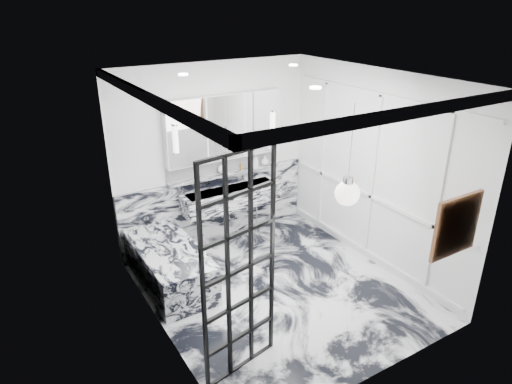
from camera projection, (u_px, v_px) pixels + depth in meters
floor at (277, 289)px, 6.15m from camera, size 3.60×3.60×0.00m
ceiling at (282, 78)px, 5.06m from camera, size 3.60×3.60×0.00m
wall_back at (214, 154)px, 7.02m from camera, size 3.60×0.00×3.60m
wall_front at (389, 259)px, 4.19m from camera, size 3.60×0.00×3.60m
wall_left at (155, 224)px, 4.84m from camera, size 0.00×3.60×3.60m
wall_right at (374, 170)px, 6.37m from camera, size 0.00×3.60×3.60m
marble_clad_back at (217, 206)px, 7.34m from camera, size 3.18×0.05×1.05m
marble_clad_left at (156, 229)px, 4.87m from camera, size 0.02×3.56×2.68m
panel_molding at (373, 177)px, 6.40m from camera, size 0.03×3.40×2.30m
soap_bottle_a at (256, 161)px, 7.36m from camera, size 0.08×0.08×0.21m
soap_bottle_b at (255, 162)px, 7.36m from camera, size 0.08×0.08×0.17m
soap_bottle_c at (265, 160)px, 7.45m from camera, size 0.13×0.13×0.16m
face_pot at (222, 169)px, 7.08m from camera, size 0.14×0.14×0.14m
amber_bottle at (241, 167)px, 7.25m from camera, size 0.04×0.04×0.10m
flower_vase at (201, 264)px, 5.58m from camera, size 0.08×0.08×0.12m
crittall_door at (240, 270)px, 4.40m from camera, size 0.87×0.21×2.39m
artwork at (457, 226)px, 4.68m from camera, size 0.57×0.05×0.57m
pendant_light at (347, 193)px, 4.39m from camera, size 0.24×0.24×0.24m
trough_sink at (231, 197)px, 7.16m from camera, size 1.60×0.45×0.30m
ledge at (226, 174)px, 7.16m from camera, size 1.90×0.14×0.04m
subway_tile at (224, 165)px, 7.15m from camera, size 1.90×0.03×0.23m
mirror_cabinet at (224, 127)px, 6.87m from camera, size 1.90×0.16×1.00m
sconce_left at (176, 139)px, 6.42m from camera, size 0.07×0.07×0.40m
sconce_right at (273, 124)px, 7.20m from camera, size 0.07×0.07×0.40m
bathtub at (169, 265)px, 6.19m from camera, size 0.75×1.65×0.55m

